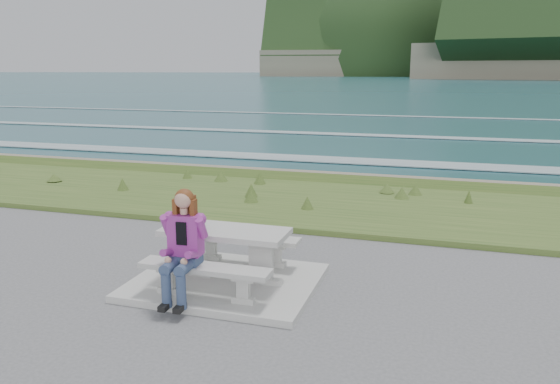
# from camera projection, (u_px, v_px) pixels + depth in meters

# --- Properties ---
(concrete_slab) EXTENTS (2.60, 2.10, 0.10)m
(concrete_slab) POSITION_uv_depth(u_px,v_px,m) (226.00, 282.00, 7.90)
(concrete_slab) COLOR #AAA9A5
(concrete_slab) RESTS_ON ground
(picnic_table) EXTENTS (1.80, 0.75, 0.75)m
(picnic_table) POSITION_uv_depth(u_px,v_px,m) (225.00, 240.00, 7.76)
(picnic_table) COLOR #AAA9A5
(picnic_table) RESTS_ON concrete_slab
(bench_landward) EXTENTS (1.80, 0.35, 0.45)m
(bench_landward) POSITION_uv_depth(u_px,v_px,m) (205.00, 273.00, 7.16)
(bench_landward) COLOR #AAA9A5
(bench_landward) RESTS_ON concrete_slab
(bench_seaward) EXTENTS (1.80, 0.35, 0.45)m
(bench_seaward) POSITION_uv_depth(u_px,v_px,m) (243.00, 242.00, 8.46)
(bench_seaward) COLOR #AAA9A5
(bench_seaward) RESTS_ON concrete_slab
(grass_verge) EXTENTS (160.00, 4.50, 0.22)m
(grass_verge) POSITION_uv_depth(u_px,v_px,m) (310.00, 205.00, 12.57)
(grass_verge) COLOR #30531F
(grass_verge) RESTS_ON ground
(shore_drop) EXTENTS (160.00, 0.80, 2.20)m
(shore_drop) POSITION_uv_depth(u_px,v_px,m) (335.00, 181.00, 15.27)
(shore_drop) COLOR #726555
(shore_drop) RESTS_ON ground
(ocean) EXTENTS (1600.00, 1600.00, 0.09)m
(ocean) POSITION_uv_depth(u_px,v_px,m) (394.00, 154.00, 31.68)
(ocean) COLOR #21535D
(ocean) RESTS_ON ground
(seated_woman) EXTENTS (0.44, 0.75, 1.46)m
(seated_woman) POSITION_uv_depth(u_px,v_px,m) (181.00, 261.00, 7.06)
(seated_woman) COLOR navy
(seated_woman) RESTS_ON concrete_slab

